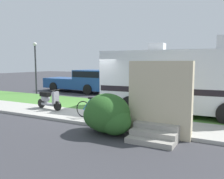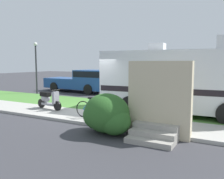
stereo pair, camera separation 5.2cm
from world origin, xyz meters
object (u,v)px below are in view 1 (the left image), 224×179
object	(u,v)px
bicycle	(95,109)
scooter	(48,100)
pickup_truck_near	(83,80)
street_lamp_post	(36,62)
motorhome_rv	(181,79)
bottle_green	(139,123)

from	to	relation	value
bicycle	scooter	bearing A→B (deg)	168.34
pickup_truck_near	street_lamp_post	distance (m)	3.82
scooter	street_lamp_post	size ratio (longest dim) A/B	0.42
motorhome_rv	pickup_truck_near	world-z (taller)	motorhome_rv
motorhome_rv	scooter	size ratio (longest dim) A/B	4.18
motorhome_rv	bicycle	world-z (taller)	motorhome_rv
pickup_truck_near	bottle_green	xyz separation A→B (m)	(7.89, -7.86, -0.72)
pickup_truck_near	bottle_green	world-z (taller)	pickup_truck_near
motorhome_rv	street_lamp_post	bearing A→B (deg)	168.75
street_lamp_post	bottle_green	bearing A→B (deg)	-27.25
motorhome_rv	street_lamp_post	size ratio (longest dim) A/B	1.77
bicycle	pickup_truck_near	distance (m)	9.65
motorhome_rv	street_lamp_post	xyz separation A→B (m)	(-11.12, 2.21, 0.75)
motorhome_rv	pickup_truck_near	xyz separation A→B (m)	(-8.61, 4.72, -0.65)
street_lamp_post	motorhome_rv	bearing A→B (deg)	-11.25
motorhome_rv	bicycle	size ratio (longest dim) A/B	3.87
motorhome_rv	scooter	xyz separation A→B (m)	(-5.77, -2.27, -1.03)
bicycle	pickup_truck_near	size ratio (longest dim) A/B	0.30
pickup_truck_near	bottle_green	size ratio (longest dim) A/B	21.22
bottle_green	street_lamp_post	size ratio (longest dim) A/B	0.07
bicycle	street_lamp_post	world-z (taller)	street_lamp_post
motorhome_rv	bottle_green	distance (m)	3.50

